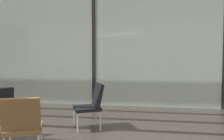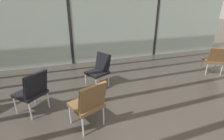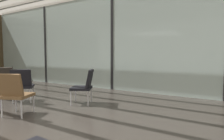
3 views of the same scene
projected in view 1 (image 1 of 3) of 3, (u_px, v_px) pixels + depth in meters
name	position (u px, v px, depth m)	size (l,w,h in m)	color
glass_curtain_wall	(94.00, 46.00, 6.53)	(14.00, 0.08, 3.40)	#A3B7B2
window_mullion_1	(94.00, 46.00, 6.53)	(0.10, 0.12, 3.40)	black
window_mullion_2	(224.00, 45.00, 6.00)	(0.10, 0.12, 3.40)	black
parked_airplane	(122.00, 43.00, 11.80)	(13.76, 4.23, 4.23)	silver
lounge_chair_1	(23.00, 124.00, 3.06)	(0.64, 0.67, 0.87)	brown
lounge_chair_6	(91.00, 103.00, 4.42)	(0.68, 0.66, 0.87)	black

